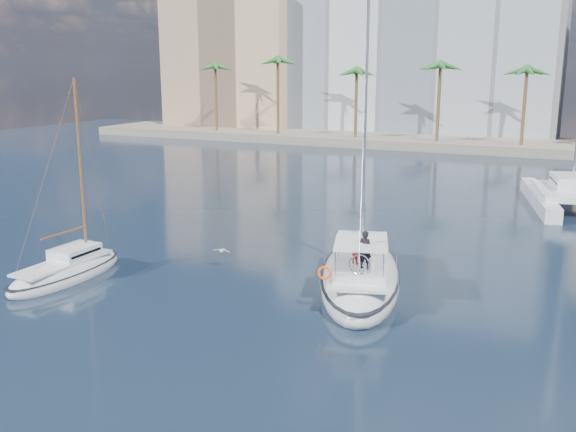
% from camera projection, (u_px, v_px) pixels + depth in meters
% --- Properties ---
extents(ground, '(160.00, 160.00, 0.00)m').
position_uv_depth(ground, '(301.00, 282.00, 33.05)').
color(ground, black).
rests_on(ground, ground).
extents(quay, '(120.00, 14.00, 1.20)m').
position_uv_depth(quay, '(482.00, 144.00, 86.81)').
color(quay, gray).
rests_on(quay, ground).
extents(building_modern, '(42.00, 16.00, 28.00)m').
position_uv_depth(building_modern, '(420.00, 46.00, 99.28)').
color(building_modern, silver).
rests_on(building_modern, ground).
extents(building_tan_left, '(22.00, 14.00, 22.00)m').
position_uv_depth(building_tan_left, '(238.00, 66.00, 108.71)').
color(building_tan_left, tan).
rests_on(building_tan_left, ground).
extents(palm_left, '(3.60, 3.60, 12.30)m').
position_uv_depth(palm_left, '(246.00, 71.00, 95.00)').
color(palm_left, brown).
rests_on(palm_left, ground).
extents(palm_centre, '(3.60, 3.60, 12.30)m').
position_uv_depth(palm_centre, '(482.00, 71.00, 81.08)').
color(palm_centre, brown).
rests_on(palm_centre, ground).
extents(main_sloop, '(7.49, 13.11, 18.54)m').
position_uv_depth(main_sloop, '(360.00, 274.00, 32.54)').
color(main_sloop, silver).
rests_on(main_sloop, ground).
extents(small_sloop, '(2.53, 7.64, 10.92)m').
position_uv_depth(small_sloop, '(67.00, 271.00, 33.52)').
color(small_sloop, silver).
rests_on(small_sloop, ground).
extents(seagull, '(1.03, 0.44, 0.19)m').
position_uv_depth(seagull, '(222.00, 250.00, 35.09)').
color(seagull, silver).
rests_on(seagull, ground).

